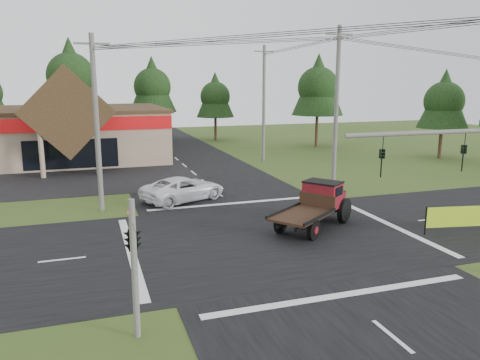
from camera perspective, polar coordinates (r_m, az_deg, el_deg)
name	(u,v)px	position (r m, az deg, el deg)	size (l,w,h in m)	color
ground	(271,237)	(24.03, 3.84, -6.97)	(120.00, 120.00, 0.00)	#344E1C
road_ns	(271,237)	(24.02, 3.84, -6.95)	(12.00, 120.00, 0.02)	black
road_ew	(271,237)	(24.02, 3.84, -6.95)	(120.00, 12.00, 0.02)	black
parking_apron	(19,181)	(41.14, -25.39, -0.13)	(28.00, 14.00, 0.02)	black
cvs_building	(11,134)	(51.35, -26.17, 5.10)	(30.40, 18.20, 9.19)	gray
traffic_signal_corner	(132,226)	(14.40, -13.04, -5.50)	(0.53, 2.48, 4.40)	#595651
utility_pole_nw	(97,123)	(29.15, -17.08, 6.70)	(2.00, 0.30, 10.50)	#595651
utility_pole_ne	(336,109)	(33.51, 11.65, 8.45)	(2.00, 0.30, 11.50)	#595651
utility_pole_n	(264,103)	(46.19, 2.92, 9.36)	(2.00, 0.30, 11.20)	#595651
tree_row_c	(71,74)	(62.07, -19.96, 12.07)	(7.28, 7.28, 13.13)	#332316
tree_row_d	(152,85)	(63.64, -10.65, 11.33)	(6.16, 6.16, 11.11)	#332316
tree_row_e	(215,95)	(63.29, -3.04, 10.29)	(5.04, 5.04, 9.09)	#332316
tree_side_ne	(318,85)	(57.57, 9.50, 11.33)	(6.16, 6.16, 11.11)	#332316
tree_side_e_near	(444,99)	(52.21, 23.63, 9.00)	(5.04, 5.04, 9.09)	#332316
antique_flatbed_truck	(313,206)	(25.36, 8.83, -3.19)	(2.23, 5.83, 2.44)	#570C17
roadside_banner	(465,219)	(27.01, 25.71, -4.34)	(4.43, 0.13, 1.51)	#9FC91A
white_pickup	(183,189)	(31.26, -6.91, -1.07)	(2.65, 5.75, 1.60)	white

